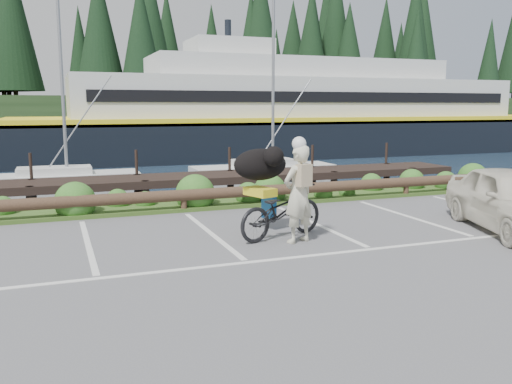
% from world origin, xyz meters
% --- Properties ---
extents(ground, '(72.00, 72.00, 0.00)m').
position_xyz_m(ground, '(0.00, 0.00, 0.00)').
color(ground, '#555557').
extents(harbor_backdrop, '(170.00, 160.00, 30.00)m').
position_xyz_m(harbor_backdrop, '(0.39, 78.47, -0.00)').
color(harbor_backdrop, '#1B2D41').
rests_on(harbor_backdrop, ground).
extents(vegetation_strip, '(34.00, 1.60, 0.10)m').
position_xyz_m(vegetation_strip, '(0.00, 5.30, 0.05)').
color(vegetation_strip, '#3D5B21').
rests_on(vegetation_strip, ground).
extents(log_rail, '(32.00, 0.30, 0.60)m').
position_xyz_m(log_rail, '(0.00, 4.60, 0.00)').
color(log_rail, '#443021').
rests_on(log_rail, ground).
extents(bicycle, '(2.34, 1.44, 1.16)m').
position_xyz_m(bicycle, '(1.31, 1.12, 0.58)').
color(bicycle, black).
rests_on(bicycle, ground).
extents(cyclist, '(0.85, 0.69, 2.01)m').
position_xyz_m(cyclist, '(1.48, 0.63, 1.01)').
color(cyclist, beige).
rests_on(cyclist, ground).
extents(dog, '(0.95, 1.34, 0.70)m').
position_xyz_m(dog, '(1.08, 1.79, 1.51)').
color(dog, black).
rests_on(dog, bicycle).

